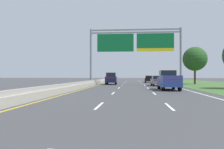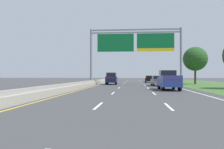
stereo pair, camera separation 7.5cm
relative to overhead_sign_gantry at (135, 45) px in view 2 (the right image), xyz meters
name	(u,v)px [view 2 (the right image)]	position (x,y,z in m)	size (l,w,h in m)	color
ground_plane	(133,86)	(-0.30, -1.91, -6.64)	(220.00, 220.00, 0.00)	#3D3D3F
lane_striping	(133,86)	(-0.30, -2.37, -6.63)	(11.96, 106.00, 0.01)	white
median_barrier_concrete	(92,83)	(-6.90, -1.91, -6.28)	(0.60, 110.00, 0.85)	#A8A399
overhead_sign_gantry	(135,45)	(0.00, 0.00, 0.00)	(15.06, 0.42, 9.37)	gray
pickup_truck_blue	(169,80)	(3.62, -12.04, -5.56)	(2.03, 5.41, 2.20)	navy
car_black_right_lane_sedan	(149,79)	(3.22, 14.98, -5.82)	(1.89, 4.43, 1.57)	black
car_grey_right_lane_sedan	(158,81)	(3.47, -1.50, -5.82)	(1.93, 4.44, 1.57)	slate
car_navy_left_lane_suv	(112,78)	(-4.25, 3.49, -5.54)	(2.03, 4.75, 2.11)	#161E47
roadside_tree_far	(195,59)	(10.96, 5.59, -1.99)	(4.40, 4.40, 6.86)	#4C3823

